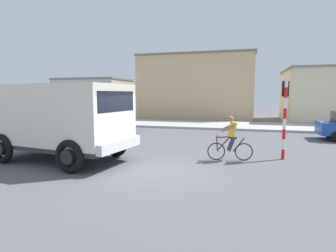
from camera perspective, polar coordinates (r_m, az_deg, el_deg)
name	(u,v)px	position (r m, az deg, el deg)	size (l,w,h in m)	color
ground_plane	(153,169)	(9.44, -3.10, -8.99)	(120.00, 120.00, 0.00)	#56565B
sidewalk_far	(207,125)	(22.39, 8.13, 0.25)	(80.00, 5.00, 0.16)	#ADADA8
truck_foreground	(61,117)	(11.23, -21.46, 1.71)	(5.70, 3.36, 2.90)	silver
cyclist	(231,138)	(10.78, 12.91, -2.49)	(1.71, 0.56, 1.72)	black
traffic_light_pole	(285,107)	(11.53, 23.17, 3.75)	(0.24, 0.43, 3.20)	red
building_corner_left	(95,98)	(33.08, -15.04, 5.73)	(7.56, 5.86, 4.30)	#B2AD9E
building_mid_block	(198,88)	(29.95, 6.28, 7.97)	(11.64, 7.57, 6.52)	#D1B284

